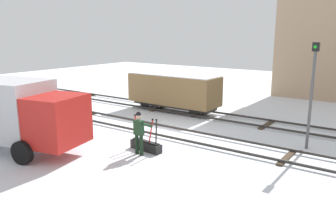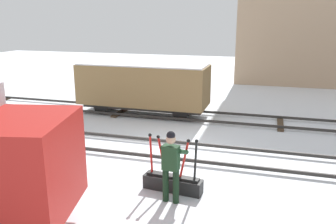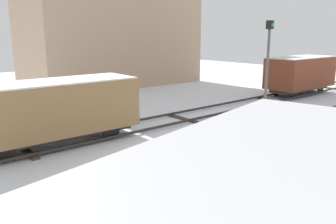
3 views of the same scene
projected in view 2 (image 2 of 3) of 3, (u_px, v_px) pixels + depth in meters
The scene contains 6 objects.
ground_plane at pixel (169, 153), 11.48m from camera, with size 60.00×60.00×0.00m, color silver.
track_main_line at pixel (169, 150), 11.45m from camera, with size 44.00×1.94×0.18m.
track_siding_near at pixel (196, 116), 15.41m from camera, with size 44.00×1.94×0.18m.
switch_lever_frame at pixel (173, 181), 8.93m from camera, with size 1.55×0.51×1.45m.
rail_worker at pixel (171, 162), 8.22m from camera, with size 0.58×0.69×1.77m.
freight_car_mid_siding at pixel (143, 85), 15.75m from camera, with size 5.77×2.00×2.31m.
Camera 2 is at (2.97, -10.33, 4.26)m, focal length 37.77 mm.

